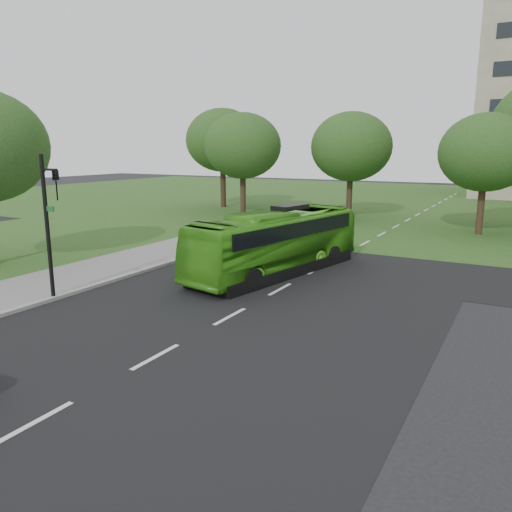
# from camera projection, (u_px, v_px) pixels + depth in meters

# --- Properties ---
(ground) EXTENTS (160.00, 160.00, 0.00)m
(ground) POSITION_uv_depth(u_px,v_px,m) (197.00, 335.00, 15.93)
(ground) COLOR black
(ground) RESTS_ON ground
(street_surfaces) EXTENTS (120.00, 120.00, 0.15)m
(street_surfaces) POSITION_uv_depth(u_px,v_px,m) (379.00, 232.00, 35.55)
(street_surfaces) COLOR black
(street_surfaces) RESTS_ON ground
(tree_park_a) EXTENTS (6.73, 6.73, 8.95)m
(tree_park_a) POSITION_uv_depth(u_px,v_px,m) (243.00, 146.00, 43.58)
(tree_park_a) COLOR black
(tree_park_a) RESTS_ON ground
(tree_park_b) EXTENTS (6.78, 6.78, 8.88)m
(tree_park_b) POSITION_uv_depth(u_px,v_px,m) (351.00, 147.00, 41.71)
(tree_park_b) COLOR black
(tree_park_b) RESTS_ON ground
(tree_park_c) EXTENTS (6.19, 6.19, 8.22)m
(tree_park_c) POSITION_uv_depth(u_px,v_px,m) (486.00, 153.00, 33.49)
(tree_park_c) COLOR black
(tree_park_c) RESTS_ON ground
(tree_park_f) EXTENTS (7.33, 7.33, 9.78)m
(tree_park_f) POSITION_uv_depth(u_px,v_px,m) (222.00, 140.00, 49.62)
(tree_park_f) COLOR black
(tree_park_f) RESTS_ON ground
(bus) EXTENTS (4.49, 10.89, 2.96)m
(bus) POSITION_uv_depth(u_px,v_px,m) (277.00, 242.00, 23.69)
(bus) COLOR #45A71D
(bus) RESTS_ON ground
(traffic_light) EXTENTS (0.90, 0.24, 5.64)m
(traffic_light) POSITION_uv_depth(u_px,v_px,m) (49.00, 216.00, 18.90)
(traffic_light) COLOR black
(traffic_light) RESTS_ON ground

